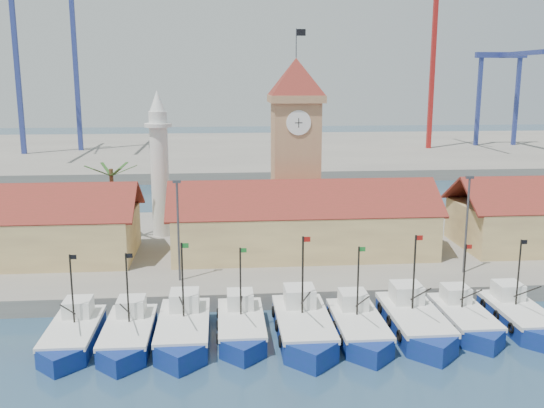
{
  "coord_description": "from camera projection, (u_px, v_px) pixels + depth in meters",
  "views": [
    {
      "loc": [
        -8.22,
        -39.75,
        19.22
      ],
      "look_at": [
        -3.26,
        18.0,
        7.01
      ],
      "focal_mm": 40.0,
      "sensor_mm": 36.0,
      "label": 1
    }
  ],
  "objects": [
    {
      "name": "boat_4",
      "position": [
        304.0,
        329.0,
        44.99
      ],
      "size": [
        3.92,
        10.75,
        8.14
      ],
      "color": "navy",
      "rests_on": "ground"
    },
    {
      "name": "gantry",
      "position": [
        506.0,
        73.0,
        148.44
      ],
      "size": [
        13.0,
        22.0,
        23.2
      ],
      "color": "navy",
      "rests_on": "terminal"
    },
    {
      "name": "hall_center",
      "position": [
        302.0,
        228.0,
        62.08
      ],
      "size": [
        27.04,
        10.13,
        7.61
      ],
      "color": "#E8CA7F",
      "rests_on": "quay"
    },
    {
      "name": "terminal",
      "position": [
        253.0,
        151.0,
        150.44
      ],
      "size": [
        240.0,
        80.0,
        2.0
      ],
      "primitive_type": "cube",
      "color": "gray",
      "rests_on": "ground"
    },
    {
      "name": "palm_tree",
      "position": [
        113.0,
        198.0,
        65.79
      ],
      "size": [
        5.6,
        5.03,
        8.39
      ],
      "color": "brown",
      "rests_on": "quay"
    },
    {
      "name": "boat_2",
      "position": [
        183.0,
        332.0,
        44.54
      ],
      "size": [
        3.75,
        10.27,
        7.77
      ],
      "color": "navy",
      "rests_on": "ground"
    },
    {
      "name": "boat_7",
      "position": [
        465.0,
        321.0,
        46.86
      ],
      "size": [
        3.37,
        9.22,
        6.98
      ],
      "color": "navy",
      "rests_on": "ground"
    },
    {
      "name": "ground",
      "position": [
        339.0,
        350.0,
        43.4
      ],
      "size": [
        400.0,
        400.0,
        0.0
      ],
      "primitive_type": "plane",
      "color": "#1B3748",
      "rests_on": "ground"
    },
    {
      "name": "boat_6",
      "position": [
        416.0,
        324.0,
        45.92
      ],
      "size": [
        3.85,
        10.55,
        7.99
      ],
      "color": "navy",
      "rests_on": "ground"
    },
    {
      "name": "boat_8",
      "position": [
        520.0,
        318.0,
        47.26
      ],
      "size": [
        3.5,
        9.58,
        7.25
      ],
      "color": "navy",
      "rests_on": "ground"
    },
    {
      "name": "lamp_posts",
      "position": [
        320.0,
        223.0,
        53.81
      ],
      "size": [
        80.7,
        0.25,
        9.03
      ],
      "color": "#3F3F44",
      "rests_on": "quay"
    },
    {
      "name": "boat_5",
      "position": [
        359.0,
        329.0,
        45.2
      ],
      "size": [
        3.51,
        9.62,
        7.28
      ],
      "color": "navy",
      "rests_on": "ground"
    },
    {
      "name": "crane_blue_near",
      "position": [
        73.0,
        43.0,
        138.63
      ],
      "size": [
        1.0,
        30.93,
        44.93
      ],
      "color": "navy",
      "rests_on": "terminal"
    },
    {
      "name": "boat_0",
      "position": [
        72.0,
        337.0,
        43.88
      ],
      "size": [
        3.42,
        9.36,
        7.08
      ],
      "color": "navy",
      "rests_on": "ground"
    },
    {
      "name": "minaret",
      "position": [
        160.0,
        164.0,
        67.44
      ],
      "size": [
        3.0,
        3.0,
        16.3
      ],
      "color": "silver",
      "rests_on": "quay"
    },
    {
      "name": "quay",
      "position": [
        297.0,
        248.0,
        66.65
      ],
      "size": [
        140.0,
        32.0,
        1.5
      ],
      "primitive_type": "cube",
      "color": "gray",
      "rests_on": "ground"
    },
    {
      "name": "boat_3",
      "position": [
        241.0,
        328.0,
        45.36
      ],
      "size": [
        3.45,
        9.44,
        7.14
      ],
      "color": "navy",
      "rests_on": "ground"
    },
    {
      "name": "crane_red_right",
      "position": [
        436.0,
        39.0,
        142.15
      ],
      "size": [
        1.0,
        34.07,
        46.51
      ],
      "color": "#AA1C1A",
      "rests_on": "terminal"
    },
    {
      "name": "boat_1",
      "position": [
        128.0,
        336.0,
        43.94
      ],
      "size": [
        3.46,
        9.47,
        7.16
      ],
      "color": "navy",
      "rests_on": "ground"
    },
    {
      "name": "clock_tower",
      "position": [
        295.0,
        144.0,
        66.28
      ],
      "size": [
        5.8,
        5.8,
        22.7
      ],
      "color": "tan",
      "rests_on": "quay"
    },
    {
      "name": "crane_blue_far",
      "position": [
        12.0,
        40.0,
        130.89
      ],
      "size": [
        1.0,
        37.24,
        44.3
      ],
      "color": "navy",
      "rests_on": "terminal"
    }
  ]
}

